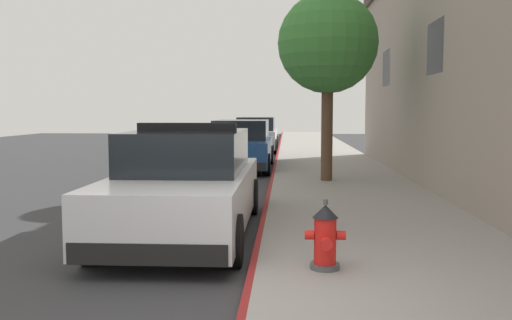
{
  "coord_description": "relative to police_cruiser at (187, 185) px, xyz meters",
  "views": [
    {
      "loc": [
        0.33,
        -4.78,
        1.86
      ],
      "look_at": [
        -0.21,
        4.9,
        1.0
      ],
      "focal_mm": 39.01,
      "sensor_mm": 36.0,
      "label": 1
    }
  ],
  "objects": [
    {
      "name": "sidewalk_pavement",
      "position": [
        2.86,
        6.56,
        -0.67
      ],
      "size": [
        3.38,
        60.0,
        0.16
      ],
      "primitive_type": "cube",
      "color": "gray",
      "rests_on": "ground"
    },
    {
      "name": "fire_hydrant",
      "position": [
        1.91,
        -2.31,
        -0.24
      ],
      "size": [
        0.44,
        0.4,
        0.76
      ],
      "color": "#4C4C51",
      "rests_on": "sidewalk_pavement"
    },
    {
      "name": "curb_painted_edge",
      "position": [
        1.13,
        6.56,
        -0.67
      ],
      "size": [
        0.08,
        60.0,
        0.16
      ],
      "primitive_type": "cube",
      "color": "maroon",
      "rests_on": "ground"
    },
    {
      "name": "parked_car_silver_ahead",
      "position": [
        0.05,
        9.41,
        -0.0
      ],
      "size": [
        1.94,
        4.84,
        1.56
      ],
      "color": "navy",
      "rests_on": "ground"
    },
    {
      "name": "parked_car_dark_far",
      "position": [
        0.08,
        17.37,
        -0.0
      ],
      "size": [
        1.94,
        4.84,
        1.56
      ],
      "color": "#B2B5BA",
      "rests_on": "ground"
    },
    {
      "name": "street_tree",
      "position": [
        2.47,
        5.4,
        2.71
      ],
      "size": [
        2.41,
        2.41,
        4.53
      ],
      "color": "brown",
      "rests_on": "sidewalk_pavement"
    },
    {
      "name": "ground_plane",
      "position": [
        -3.14,
        6.56,
        -0.84
      ],
      "size": [
        31.24,
        60.0,
        0.2
      ],
      "primitive_type": "cube",
      "color": "#353538"
    },
    {
      "name": "police_cruiser",
      "position": [
        0.0,
        0.0,
        0.0
      ],
      "size": [
        1.94,
        4.84,
        1.68
      ],
      "color": "white",
      "rests_on": "ground"
    }
  ]
}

